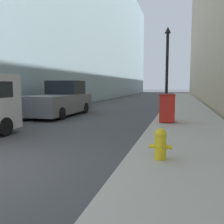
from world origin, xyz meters
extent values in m
cube|color=#ADA89E|center=(4.90, 18.00, 0.07)|extent=(3.10, 60.00, 0.15)
cube|color=#99B7C6|center=(-10.07, 26.00, 8.94)|extent=(12.00, 60.00, 17.89)
cylinder|color=yellow|center=(4.10, 1.47, 0.40)|extent=(0.24, 0.24, 0.49)
sphere|color=yellow|center=(4.10, 1.47, 0.69)|extent=(0.25, 0.25, 0.25)
cylinder|color=yellow|center=(4.10, 1.47, 0.76)|extent=(0.07, 0.07, 0.05)
cylinder|color=yellow|center=(4.10, 1.29, 0.42)|extent=(0.11, 0.12, 0.11)
cylinder|color=yellow|center=(3.92, 1.47, 0.42)|extent=(0.12, 0.09, 0.09)
cylinder|color=yellow|center=(4.28, 1.47, 0.42)|extent=(0.12, 0.09, 0.09)
cube|color=red|center=(3.97, 6.98, 0.72)|extent=(0.62, 0.67, 1.09)
cube|color=maroon|center=(3.97, 6.98, 1.31)|extent=(0.64, 0.69, 0.08)
cylinder|color=black|center=(3.71, 7.27, 0.23)|extent=(0.05, 0.16, 0.16)
cylinder|color=black|center=(4.23, 7.27, 0.23)|extent=(0.05, 0.16, 0.16)
cylinder|color=black|center=(3.67, 11.70, 0.27)|extent=(0.32, 0.32, 0.25)
cylinder|color=black|center=(3.67, 11.70, 2.47)|extent=(0.17, 0.17, 4.63)
cone|color=black|center=(3.67, 11.70, 4.97)|extent=(0.37, 0.37, 0.37)
cylinder|color=black|center=(-1.24, 3.29, 0.32)|extent=(0.24, 0.64, 0.64)
cube|color=slate|center=(-2.14, 9.01, 0.68)|extent=(2.03, 5.26, 1.01)
cube|color=black|center=(-2.14, 9.93, 1.58)|extent=(1.86, 1.68, 0.80)
cylinder|color=black|center=(-3.08, 10.64, 0.32)|extent=(0.24, 0.64, 0.64)
cylinder|color=black|center=(-1.20, 10.64, 0.32)|extent=(0.24, 0.64, 0.64)
cylinder|color=black|center=(-3.08, 7.38, 0.32)|extent=(0.24, 0.64, 0.64)
cylinder|color=black|center=(-1.20, 7.38, 0.32)|extent=(0.24, 0.64, 0.64)
camera|label=1|loc=(4.47, -3.78, 1.71)|focal=40.00mm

